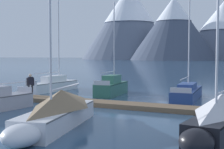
% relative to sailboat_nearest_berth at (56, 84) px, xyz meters
% --- Properties ---
extents(ground_plane, '(700.00, 700.00, 0.00)m').
position_rel_sailboat_nearest_berth_xyz_m(ground_plane, '(7.79, -10.53, -0.60)').
color(ground_plane, '#2D4C6B').
extents(mountain_west_summit, '(75.41, 75.41, 58.81)m').
position_rel_sailboat_nearest_berth_xyz_m(mountain_west_summit, '(-69.46, 214.72, 30.61)').
color(mountain_west_summit, slate).
rests_on(mountain_west_summit, ground).
extents(mountain_central_massif, '(60.30, 60.30, 42.97)m').
position_rel_sailboat_nearest_berth_xyz_m(mountain_central_massif, '(-28.80, 191.69, 21.64)').
color(mountain_central_massif, '#424C60').
rests_on(mountain_central_massif, ground).
extents(dock, '(20.39, 2.71, 0.30)m').
position_rel_sailboat_nearest_berth_xyz_m(dock, '(7.79, -6.53, -0.46)').
color(dock, brown).
rests_on(dock, ground).
extents(sailboat_nearest_berth, '(1.99, 7.06, 8.81)m').
position_rel_sailboat_nearest_berth_xyz_m(sailboat_nearest_berth, '(0.00, 0.00, 0.00)').
color(sailboat_nearest_berth, white).
rests_on(sailboat_nearest_berth, ground).
extents(sailboat_mid_dock_port, '(1.76, 5.79, 7.99)m').
position_rel_sailboat_nearest_berth_xyz_m(sailboat_mid_dock_port, '(6.23, -0.54, 0.08)').
color(sailboat_mid_dock_port, '#336B56').
rests_on(sailboat_mid_dock_port, ground).
extents(sailboat_mid_dock_starboard, '(2.85, 7.51, 8.46)m').
position_rel_sailboat_nearest_berth_xyz_m(sailboat_mid_dock_starboard, '(8.62, -13.31, 0.22)').
color(sailboat_mid_dock_starboard, silver).
rests_on(sailboat_mid_dock_starboard, ground).
extents(sailboat_far_berth, '(1.78, 7.19, 8.90)m').
position_rel_sailboat_nearest_berth_xyz_m(sailboat_far_berth, '(12.66, -0.65, -0.07)').
color(sailboat_far_berth, navy).
rests_on(sailboat_far_berth, ground).
extents(sailboat_outer_slip, '(2.50, 6.50, 6.61)m').
position_rel_sailboat_nearest_berth_xyz_m(sailboat_outer_slip, '(15.79, -12.18, 0.26)').
color(sailboat_outer_slip, black).
rests_on(sailboat_outer_slip, ground).
extents(person_on_dock, '(0.41, 0.48, 1.69)m').
position_rel_sailboat_nearest_berth_xyz_m(person_on_dock, '(1.66, -6.07, 0.66)').
color(person_on_dock, '#232328').
rests_on(person_on_dock, dock).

